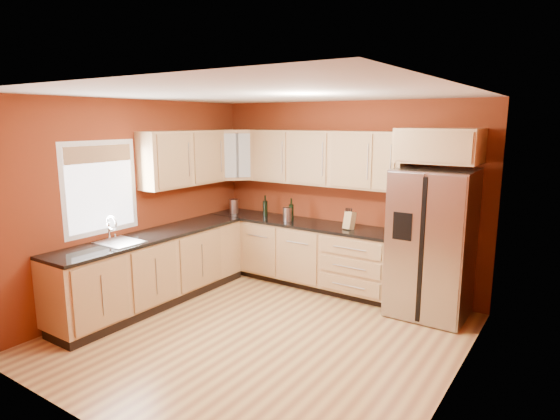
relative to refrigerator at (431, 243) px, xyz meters
name	(u,v)px	position (x,y,z in m)	size (l,w,h in m)	color
floor	(261,335)	(-1.35, -1.62, -0.89)	(4.00, 4.00, 0.00)	#98633B
ceiling	(259,94)	(-1.35, -1.62, 1.71)	(4.00, 4.00, 0.00)	silver
wall_back	(344,196)	(-1.35, 0.38, 0.41)	(4.00, 0.04, 2.60)	maroon
wall_front	(92,270)	(-1.35, -3.62, 0.41)	(4.00, 0.04, 2.60)	maroon
wall_left	(135,202)	(-3.35, -1.62, 0.41)	(0.04, 4.00, 2.60)	maroon
wall_right	(456,249)	(0.65, -1.62, 0.41)	(0.04, 4.00, 2.60)	maroon
base_cabinets_back	(299,253)	(-1.90, 0.07, -0.45)	(2.90, 0.60, 0.88)	tan
base_cabinets_left	(154,270)	(-3.05, -1.62, -0.45)	(0.60, 2.80, 0.88)	tan
countertop_back	(299,223)	(-1.90, 0.06, 0.01)	(2.90, 0.62, 0.04)	black
countertop_left	(153,236)	(-3.04, -1.62, 0.01)	(0.62, 2.80, 0.04)	black
upper_cabinets_back	(324,158)	(-1.60, 0.21, 0.94)	(2.30, 0.33, 0.75)	tan
upper_cabinets_left	(183,158)	(-3.19, -0.90, 0.94)	(0.33, 1.35, 0.75)	tan
corner_upper_cabinet	(236,155)	(-3.02, 0.04, 0.94)	(0.62, 0.33, 0.75)	tan
over_fridge_cabinet	(439,146)	(0.00, 0.07, 1.16)	(0.92, 0.60, 0.40)	tan
refrigerator	(431,243)	(0.00, 0.00, 0.00)	(0.90, 0.75, 1.78)	#AFAFB3
window	(101,188)	(-3.33, -2.12, 0.66)	(0.03, 0.90, 1.00)	white
sink_faucet	(119,230)	(-3.04, -2.12, 0.18)	(0.50, 0.42, 0.30)	silver
canister_left	(234,206)	(-3.05, 0.01, 0.14)	(0.13, 0.13, 0.22)	#AFAFB3
canister_right	(287,214)	(-2.05, -0.01, 0.13)	(0.12, 0.12, 0.20)	#AFAFB3
wine_bottle_a	(265,206)	(-2.54, 0.12, 0.19)	(0.07, 0.07, 0.31)	black
wine_bottle_b	(291,209)	(-2.04, 0.07, 0.19)	(0.07, 0.07, 0.32)	black
knife_block	(349,220)	(-1.09, 0.03, 0.15)	(0.12, 0.11, 0.23)	tan
soap_dispenser	(390,227)	(-0.55, 0.06, 0.12)	(0.06, 0.06, 0.18)	silver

